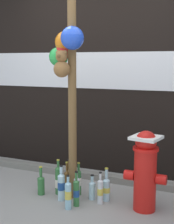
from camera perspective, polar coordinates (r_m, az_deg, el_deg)
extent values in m
plane|color=gray|center=(3.36, -5.65, -17.50)|extent=(14.00, 14.00, 0.00)
cube|color=black|center=(4.42, 3.81, 10.55)|extent=(10.00, 0.20, 3.25)
cube|color=silver|center=(4.43, -0.49, 7.25)|extent=(5.58, 0.01, 0.48)
cube|color=slate|center=(4.26, 1.58, -11.10)|extent=(8.00, 0.12, 0.08)
cylinder|color=brown|center=(3.46, -2.61, 7.72)|extent=(0.09, 0.09, 2.85)
sphere|color=blue|center=(3.36, -2.57, 12.72)|extent=(0.24, 0.24, 0.24)
sphere|color=red|center=(3.56, -3.92, 10.71)|extent=(0.18, 0.18, 0.18)
sphere|color=orange|center=(3.57, -3.68, 12.02)|extent=(0.23, 0.23, 0.23)
sphere|color=green|center=(3.59, -4.95, 9.53)|extent=(0.21, 0.21, 0.21)
sphere|color=brown|center=(3.38, -4.41, 7.43)|extent=(0.17, 0.17, 0.17)
sphere|color=brown|center=(3.38, -4.44, 9.63)|extent=(0.12, 0.12, 0.12)
sphere|color=brown|center=(3.39, -5.04, 10.23)|extent=(0.05, 0.05, 0.05)
sphere|color=brown|center=(3.36, -3.84, 10.26)|extent=(0.05, 0.05, 0.05)
sphere|color=brown|center=(3.33, -4.85, 9.64)|extent=(0.04, 0.04, 0.04)
cylinder|color=red|center=(3.40, 10.04, -11.59)|extent=(0.22, 0.22, 0.62)
cylinder|color=red|center=(3.30, 10.19, -6.28)|extent=(0.26, 0.26, 0.03)
sphere|color=red|center=(3.28, 10.22, -5.05)|extent=(0.21, 0.21, 0.21)
cylinder|color=red|center=(3.43, 7.37, -10.81)|extent=(0.10, 0.10, 0.10)
cylinder|color=red|center=(3.36, 12.79, -11.37)|extent=(0.10, 0.10, 0.10)
cube|color=white|center=(3.28, 10.24, -4.42)|extent=(0.31, 0.31, 0.03)
cylinder|color=#337038|center=(3.80, -5.00, -11.89)|extent=(0.07, 0.07, 0.30)
cone|color=#337038|center=(3.74, -5.03, -9.56)|extent=(0.07, 0.07, 0.03)
cylinder|color=#337038|center=(3.73, -5.04, -8.88)|extent=(0.03, 0.03, 0.06)
cylinder|color=silver|center=(3.81, -4.99, -12.23)|extent=(0.07, 0.07, 0.10)
cylinder|color=gold|center=(3.72, -5.05, -8.32)|extent=(0.03, 0.03, 0.01)
cylinder|color=#337038|center=(3.50, -1.87, -14.04)|extent=(0.06, 0.06, 0.26)
cone|color=#337038|center=(3.44, -1.88, -11.84)|extent=(0.06, 0.06, 0.02)
cylinder|color=#337038|center=(3.43, -1.89, -11.07)|extent=(0.03, 0.03, 0.07)
cylinder|color=#1E478C|center=(3.49, -1.87, -13.93)|extent=(0.06, 0.06, 0.07)
cylinder|color=black|center=(3.41, -1.89, -10.40)|extent=(0.03, 0.03, 0.01)
cylinder|color=silver|center=(3.59, -1.81, -13.48)|extent=(0.06, 0.06, 0.25)
cone|color=silver|center=(3.54, -1.82, -11.39)|extent=(0.06, 0.06, 0.03)
cylinder|color=silver|center=(3.53, -1.82, -10.82)|extent=(0.03, 0.03, 0.05)
cylinder|color=black|center=(3.52, -1.82, -10.34)|extent=(0.03, 0.03, 0.01)
cylinder|color=brown|center=(4.00, -3.15, -11.50)|extent=(0.07, 0.07, 0.21)
cone|color=brown|center=(3.96, -3.17, -9.92)|extent=(0.07, 0.07, 0.03)
cylinder|color=brown|center=(3.94, -3.18, -9.06)|extent=(0.02, 0.02, 0.10)
cylinder|color=#1E478C|center=(3.99, -3.15, -11.36)|extent=(0.07, 0.07, 0.07)
cylinder|color=black|center=(3.92, -3.18, -8.31)|extent=(0.03, 0.03, 0.01)
cylinder|color=silver|center=(3.55, 2.32, -13.79)|extent=(0.06, 0.06, 0.25)
cone|color=silver|center=(3.50, 2.34, -11.74)|extent=(0.06, 0.06, 0.03)
cylinder|color=silver|center=(3.49, 2.34, -11.06)|extent=(0.03, 0.03, 0.06)
cylinder|color=#D8C64C|center=(3.55, 2.32, -13.65)|extent=(0.06, 0.06, 0.07)
cylinder|color=black|center=(3.48, 2.35, -10.48)|extent=(0.03, 0.03, 0.01)
cylinder|color=#B2DBEA|center=(3.67, 0.89, -13.61)|extent=(0.07, 0.07, 0.18)
cone|color=#B2DBEA|center=(3.63, 0.90, -12.08)|extent=(0.07, 0.07, 0.03)
cylinder|color=#B2DBEA|center=(3.61, 0.90, -11.45)|extent=(0.03, 0.03, 0.06)
cylinder|color=black|center=(3.60, 0.90, -10.94)|extent=(0.04, 0.04, 0.01)
cylinder|color=#B2DBEA|center=(3.64, -4.48, -13.04)|extent=(0.08, 0.08, 0.28)
cone|color=#B2DBEA|center=(3.58, -4.51, -10.77)|extent=(0.08, 0.08, 0.03)
cylinder|color=#B2DBEA|center=(3.56, -4.52, -9.97)|extent=(0.03, 0.03, 0.07)
cylinder|color=#1E478C|center=(3.63, -4.49, -12.68)|extent=(0.08, 0.08, 0.09)
cylinder|color=black|center=(3.55, -4.53, -9.32)|extent=(0.04, 0.04, 0.01)
cylinder|color=#337038|center=(3.77, -1.45, -12.27)|extent=(0.06, 0.06, 0.27)
cone|color=#337038|center=(3.72, -1.46, -10.20)|extent=(0.06, 0.06, 0.02)
cylinder|color=#337038|center=(3.70, -1.47, -9.48)|extent=(0.03, 0.03, 0.07)
cylinder|color=silver|center=(3.76, -1.46, -11.97)|extent=(0.06, 0.06, 0.09)
cylinder|color=gold|center=(3.69, -1.47, -8.84)|extent=(0.03, 0.03, 0.01)
cylinder|color=#93CCE0|center=(3.44, -3.29, -14.44)|extent=(0.07, 0.07, 0.27)
cone|color=#93CCE0|center=(3.38, -3.31, -12.16)|extent=(0.07, 0.07, 0.03)
cylinder|color=#93CCE0|center=(3.37, -3.32, -11.53)|extent=(0.03, 0.03, 0.05)
cylinder|color=#D8C64C|center=(3.43, -3.29, -14.19)|extent=(0.07, 0.07, 0.09)
cylinder|color=black|center=(3.36, -3.33, -11.01)|extent=(0.03, 0.03, 0.01)
cylinder|color=#B2DBEA|center=(3.63, 3.38, -13.47)|extent=(0.07, 0.07, 0.23)
cone|color=#B2DBEA|center=(3.58, 3.40, -11.57)|extent=(0.07, 0.07, 0.03)
cylinder|color=#B2DBEA|center=(3.56, 3.41, -10.61)|extent=(0.03, 0.03, 0.10)
cylinder|color=#D8C64C|center=(3.63, 3.38, -13.34)|extent=(0.08, 0.08, 0.06)
cylinder|color=gold|center=(3.55, 3.42, -9.78)|extent=(0.04, 0.04, 0.01)
cylinder|color=#337038|center=(3.82, -7.99, -12.68)|extent=(0.08, 0.08, 0.19)
cone|color=#337038|center=(3.78, -8.02, -11.12)|extent=(0.08, 0.08, 0.03)
cylinder|color=#337038|center=(3.76, -8.04, -10.22)|extent=(0.03, 0.03, 0.09)
cylinder|color=gold|center=(3.75, -8.06, -9.44)|extent=(0.04, 0.04, 0.01)
cylinder|color=brown|center=(3.78, -3.51, -12.33)|extent=(0.06, 0.06, 0.25)
cone|color=brown|center=(3.73, -3.53, -10.34)|extent=(0.06, 0.06, 0.02)
cylinder|color=brown|center=(3.72, -3.54, -9.50)|extent=(0.02, 0.02, 0.09)
cylinder|color=gold|center=(3.70, -3.54, -8.74)|extent=(0.03, 0.03, 0.01)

